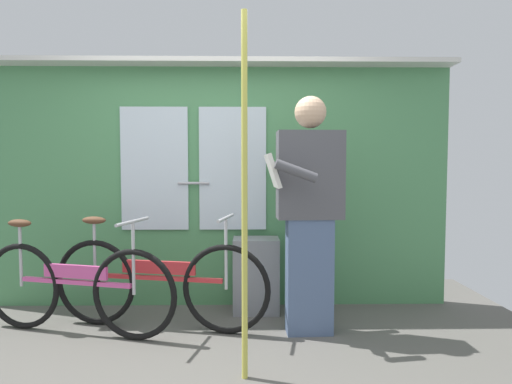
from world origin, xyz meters
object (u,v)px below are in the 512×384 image
trash_bin_by_wall (256,275)px  passenger_reading_newspaper (309,209)px  bicycle_near_door (158,282)px  handrail_pole (245,198)px  bicycle_leaning_behind (75,287)px

trash_bin_by_wall → passenger_reading_newspaper: bearing=-50.3°
bicycle_near_door → trash_bin_by_wall: size_ratio=2.68×
trash_bin_by_wall → handrail_pole: 1.38m
passenger_reading_newspaper → handrail_pole: bearing=52.8°
passenger_reading_newspaper → trash_bin_by_wall: 0.87m
bicycle_leaning_behind → trash_bin_by_wall: 1.45m
bicycle_near_door → passenger_reading_newspaper: passenger_reading_newspaper is taller
handrail_pole → trash_bin_by_wall: bearing=85.8°
bicycle_near_door → trash_bin_by_wall: bearing=36.9°
bicycle_near_door → passenger_reading_newspaper: size_ratio=0.97×
bicycle_near_door → handrail_pole: size_ratio=0.81×
bicycle_near_door → handrail_pole: bearing=-37.4°
trash_bin_by_wall → handrail_pole: (-0.09, -1.15, 0.75)m
bicycle_leaning_behind → handrail_pole: size_ratio=0.74×
passenger_reading_newspaper → bicycle_near_door: bearing=-6.9°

